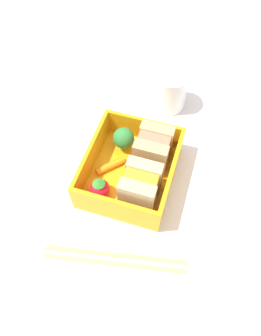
{
  "coord_description": "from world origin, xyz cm",
  "views": [
    {
      "loc": [
        26.34,
        8.24,
        46.13
      ],
      "look_at": [
        0.0,
        0.0,
        2.7
      ],
      "focal_mm": 35.0,
      "sensor_mm": 36.0,
      "label": 1
    }
  ],
  "objects": [
    {
      "name": "bento_rim",
      "position": [
        0.0,
        0.0,
        3.49
      ],
      "size": [
        15.94,
        13.56,
        4.57
      ],
      "color": "orange",
      "rests_on": "bento_tray"
    },
    {
      "name": "strawberry_far_left",
      "position": [
        5.04,
        -3.32,
        2.91
      ],
      "size": [
        3.17,
        3.17,
        3.77
      ],
      "color": "red",
      "rests_on": "bento_tray"
    },
    {
      "name": "sandwich_left",
      "position": [
        -3.54,
        2.65,
        4.27
      ],
      "size": [
        5.74,
        5.29,
        6.15
      ],
      "color": "tan",
      "rests_on": "bento_tray"
    },
    {
      "name": "carrot_stick_far_left",
      "position": [
        0.16,
        -3.41,
        1.78
      ],
      "size": [
        4.44,
        4.25,
        1.16
      ],
      "primitive_type": "cylinder",
      "rotation": [
        1.57,
        0.0,
        3.96
      ],
      "color": "orange",
      "rests_on": "bento_tray"
    },
    {
      "name": "ground_plane",
      "position": [
        0.0,
        0.0,
        -1.0
      ],
      "size": [
        120.0,
        120.0,
        2.0
      ],
      "primitive_type": "cube",
      "color": "silver"
    },
    {
      "name": "bento_tray",
      "position": [
        0.0,
        0.0,
        0.6
      ],
      "size": [
        15.94,
        13.56,
        1.2
      ],
      "primitive_type": "cube",
      "color": "orange",
      "rests_on": "ground_plane"
    },
    {
      "name": "sandwich_center_left",
      "position": [
        3.54,
        2.65,
        4.27
      ],
      "size": [
        5.74,
        5.29,
        6.15
      ],
      "color": "tan",
      "rests_on": "bento_tray"
    },
    {
      "name": "drinking_glass",
      "position": [
        -17.51,
        2.15,
        3.56
      ],
      "size": [
        5.9,
        5.9,
        7.12
      ],
      "primitive_type": "cylinder",
      "color": "white",
      "rests_on": "ground_plane"
    },
    {
      "name": "chopstick_pair",
      "position": [
        13.7,
        1.96,
        0.35
      ],
      "size": [
        5.78,
        20.27,
        0.7
      ],
      "color": "tan",
      "rests_on": "ground_plane"
    },
    {
      "name": "broccoli_floret",
      "position": [
        -4.55,
        -2.63,
        3.71
      ],
      "size": [
        3.48,
        3.48,
        4.32
      ],
      "color": "#80BF67",
      "rests_on": "bento_tray"
    }
  ]
}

